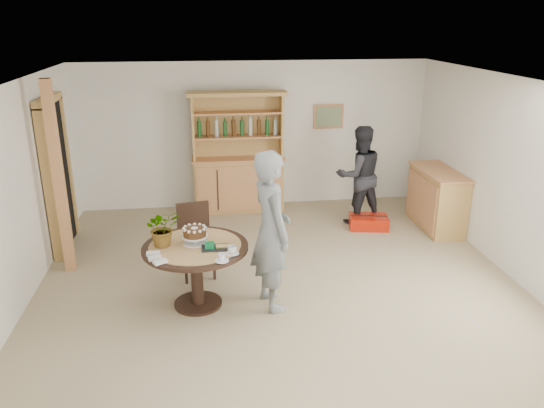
{
  "coord_description": "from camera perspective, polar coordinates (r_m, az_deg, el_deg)",
  "views": [
    {
      "loc": [
        -0.87,
        -5.49,
        3.19
      ],
      "look_at": [
        -0.08,
        0.49,
        1.05
      ],
      "focal_mm": 35.0,
      "sensor_mm": 36.0,
      "label": 1
    }
  ],
  "objects": [
    {
      "name": "ground",
      "position": [
        6.41,
        1.32,
        -10.33
      ],
      "size": [
        7.0,
        7.0,
        0.0
      ],
      "primitive_type": "plane",
      "color": "tan",
      "rests_on": "ground"
    },
    {
      "name": "teen_boy",
      "position": [
        5.93,
        -0.1,
        -2.91
      ],
      "size": [
        0.59,
        0.76,
        1.85
      ],
      "primitive_type": "imported",
      "rotation": [
        0.0,
        0.0,
        1.81
      ],
      "color": "slate",
      "rests_on": "ground"
    },
    {
      "name": "flower_vase",
      "position": [
        6.03,
        -11.68,
        -2.51
      ],
      "size": [
        0.47,
        0.44,
        0.42
      ],
      "primitive_type": "imported",
      "rotation": [
        0.0,
        0.0,
        0.35
      ],
      "color": "#3F7233",
      "rests_on": "dining_table"
    },
    {
      "name": "doorway",
      "position": [
        8.04,
        -22.14,
        3.06
      ],
      "size": [
        0.13,
        1.1,
        2.18
      ],
      "color": "black",
      "rests_on": "ground"
    },
    {
      "name": "dining_chair",
      "position": [
        6.89,
        -8.26,
        -3.33
      ],
      "size": [
        0.49,
        0.49,
        0.95
      ],
      "rotation": [
        0.0,
        0.0,
        0.18
      ],
      "color": "black",
      "rests_on": "ground"
    },
    {
      "name": "hutch",
      "position": [
        9.1,
        -3.63,
        3.55
      ],
      "size": [
        1.62,
        0.54,
        2.04
      ],
      "color": "tan",
      "rests_on": "ground"
    },
    {
      "name": "gift_tray",
      "position": [
        5.92,
        -6.2,
        -4.56
      ],
      "size": [
        0.3,
        0.2,
        0.08
      ],
      "color": "black",
      "rests_on": "dining_table"
    },
    {
      "name": "coffee_cup_a",
      "position": [
        5.78,
        -4.31,
        -4.98
      ],
      "size": [
        0.15,
        0.15,
        0.09
      ],
      "color": "white",
      "rests_on": "dining_table"
    },
    {
      "name": "red_suitcase",
      "position": [
        8.58,
        10.33,
        -1.91
      ],
      "size": [
        0.66,
        0.5,
        0.21
      ],
      "rotation": [
        0.0,
        0.0,
        -0.18
      ],
      "color": "red",
      "rests_on": "ground"
    },
    {
      "name": "pine_post",
      "position": [
        7.2,
        -21.95,
        2.46
      ],
      "size": [
        0.12,
        0.12,
        2.5
      ],
      "primitive_type": "cube",
      "color": "tan",
      "rests_on": "ground"
    },
    {
      "name": "room_shell",
      "position": [
        5.75,
        1.47,
        4.92
      ],
      "size": [
        6.04,
        7.04,
        2.52
      ],
      "color": "white",
      "rests_on": "ground"
    },
    {
      "name": "birthday_cake",
      "position": [
        6.04,
        -8.31,
        -3.14
      ],
      "size": [
        0.3,
        0.3,
        0.2
      ],
      "color": "white",
      "rests_on": "dining_table"
    },
    {
      "name": "dining_table",
      "position": [
        6.11,
        -8.19,
        -5.73
      ],
      "size": [
        1.2,
        1.2,
        0.76
      ],
      "color": "black",
      "rests_on": "ground"
    },
    {
      "name": "napkins",
      "position": [
        5.78,
        -12.37,
        -5.67
      ],
      "size": [
        0.24,
        0.33,
        0.03
      ],
      "color": "white",
      "rests_on": "dining_table"
    },
    {
      "name": "sideboard",
      "position": [
        8.74,
        17.3,
        0.52
      ],
      "size": [
        0.54,
        1.26,
        0.94
      ],
      "color": "tan",
      "rests_on": "ground"
    },
    {
      "name": "coffee_cup_b",
      "position": [
        5.62,
        -5.43,
        -5.8
      ],
      "size": [
        0.15,
        0.15,
        0.08
      ],
      "color": "white",
      "rests_on": "dining_table"
    },
    {
      "name": "adult_person",
      "position": [
        8.58,
        9.36,
        3.08
      ],
      "size": [
        0.86,
        0.72,
        1.59
      ],
      "primitive_type": "imported",
      "rotation": [
        0.0,
        0.0,
        3.31
      ],
      "color": "black",
      "rests_on": "ground"
    }
  ]
}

